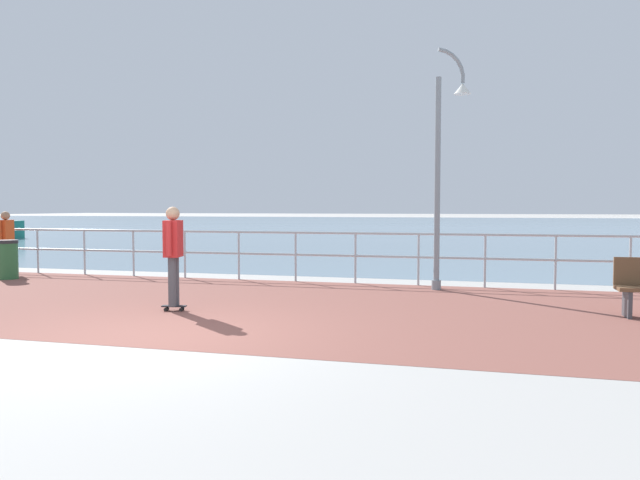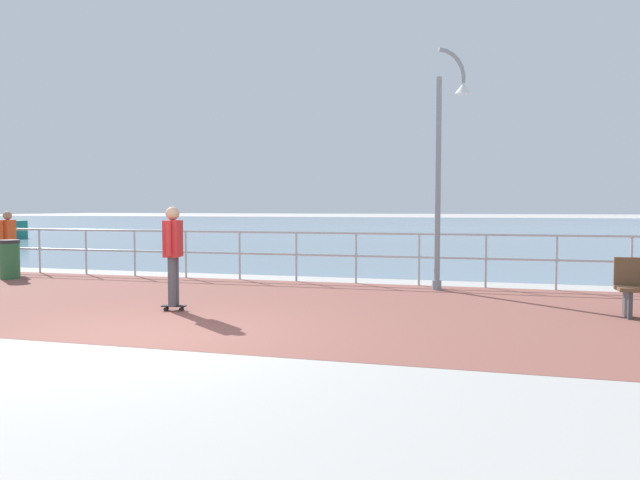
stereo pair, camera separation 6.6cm
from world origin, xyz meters
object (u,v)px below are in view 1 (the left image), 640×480
(skateboarder, at_px, (173,249))
(trash_bin, at_px, (8,259))
(lamppost, at_px, (445,157))
(bystander, at_px, (6,237))

(skateboarder, xyz_separation_m, trash_bin, (-5.96, 2.97, -0.56))
(lamppost, relative_size, trash_bin, 5.31)
(lamppost, relative_size, bystander, 3.09)
(skateboarder, height_order, bystander, skateboarder)
(skateboarder, height_order, trash_bin, skateboarder)
(lamppost, height_order, skateboarder, lamppost)
(lamppost, bearing_deg, skateboarder, -137.68)
(skateboarder, relative_size, bystander, 1.07)
(lamppost, relative_size, skateboarder, 2.88)
(bystander, bearing_deg, lamppost, -0.86)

